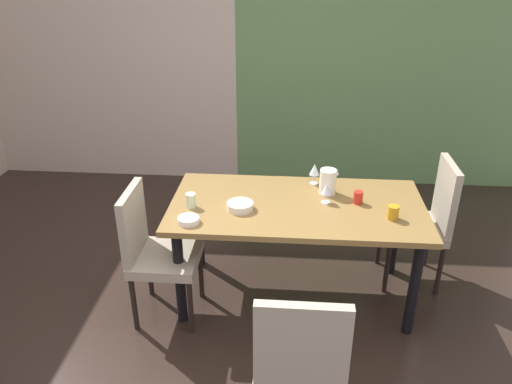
% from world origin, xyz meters
% --- Properties ---
extents(ground_plane, '(5.95, 5.37, 0.02)m').
position_xyz_m(ground_plane, '(0.00, 0.00, -0.01)').
color(ground_plane, black).
extents(back_panel_interior, '(2.79, 0.10, 2.78)m').
position_xyz_m(back_panel_interior, '(-1.58, 2.64, 1.39)').
color(back_panel_interior, beige).
rests_on(back_panel_interior, ground_plane).
extents(garden_window_panel, '(3.16, 0.10, 2.78)m').
position_xyz_m(garden_window_panel, '(1.40, 2.64, 1.39)').
color(garden_window_panel, '#618B52').
rests_on(garden_window_panel, ground_plane).
extents(dining_table, '(1.73, 0.90, 0.76)m').
position_xyz_m(dining_table, '(0.47, 0.54, 0.67)').
color(dining_table, olive).
rests_on(dining_table, ground_plane).
extents(chair_left_near, '(0.44, 0.44, 0.95)m').
position_xyz_m(chair_left_near, '(-0.48, 0.27, 0.53)').
color(chair_left_near, '#A59884').
rests_on(chair_left_near, ground_plane).
extents(chair_head_near, '(0.44, 0.44, 1.01)m').
position_xyz_m(chair_head_near, '(0.49, -0.73, 0.55)').
color(chair_head_near, '#A59884').
rests_on(chair_head_near, ground_plane).
extents(chair_right_far, '(0.44, 0.44, 0.98)m').
position_xyz_m(chair_right_far, '(1.42, 0.81, 0.54)').
color(chair_right_far, '#A59884').
rests_on(chair_right_far, ground_plane).
extents(wine_glass_west, '(0.07, 0.07, 0.14)m').
position_xyz_m(wine_glass_west, '(0.66, 0.57, 0.86)').
color(wine_glass_west, silver).
rests_on(wine_glass_west, dining_table).
extents(wine_glass_right, '(0.08, 0.08, 0.16)m').
position_xyz_m(wine_glass_right, '(0.59, 0.88, 0.87)').
color(wine_glass_right, silver).
rests_on(wine_glass_right, dining_table).
extents(serving_bowl_rear, '(0.18, 0.18, 0.05)m').
position_xyz_m(serving_bowl_rear, '(0.09, 0.43, 0.78)').
color(serving_bowl_rear, silver).
rests_on(serving_bowl_rear, dining_table).
extents(serving_bowl_east, '(0.14, 0.14, 0.04)m').
position_xyz_m(serving_bowl_east, '(-0.22, 0.23, 0.78)').
color(serving_bowl_east, silver).
rests_on(serving_bowl_east, dining_table).
extents(cup_near_shelf, '(0.07, 0.07, 0.09)m').
position_xyz_m(cup_near_shelf, '(1.08, 0.38, 0.81)').
color(cup_near_shelf, '#BD851A').
rests_on(cup_near_shelf, dining_table).
extents(cup_corner, '(0.06, 0.06, 0.09)m').
position_xyz_m(cup_corner, '(0.88, 0.58, 0.80)').
color(cup_corner, red).
rests_on(cup_corner, dining_table).
extents(cup_north, '(0.07, 0.07, 0.10)m').
position_xyz_m(cup_north, '(-0.25, 0.44, 0.81)').
color(cup_north, beige).
rests_on(cup_north, dining_table).
extents(pitcher_south, '(0.13, 0.12, 0.18)m').
position_xyz_m(pitcher_south, '(0.68, 0.72, 0.85)').
color(pitcher_south, white).
rests_on(pitcher_south, dining_table).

